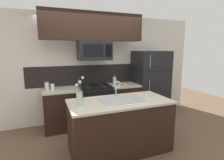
% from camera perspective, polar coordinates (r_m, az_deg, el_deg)
% --- Properties ---
extents(ground_plane, '(10.00, 10.00, 0.00)m').
position_cam_1_polar(ground_plane, '(3.65, -1.33, -19.16)').
color(ground_plane, brown).
extents(rear_partition, '(5.20, 0.10, 2.60)m').
position_cam_1_polar(rear_partition, '(4.52, -3.34, 3.93)').
color(rear_partition, silver).
rests_on(rear_partition, ground).
extents(splash_band, '(3.03, 0.01, 0.48)m').
position_cam_1_polar(splash_band, '(4.40, -6.81, 1.74)').
color(splash_band, black).
rests_on(splash_band, rear_partition).
extents(back_counter_left, '(0.81, 0.65, 0.91)m').
position_cam_1_polar(back_counter_left, '(4.13, -15.96, -9.06)').
color(back_counter_left, black).
rests_on(back_counter_left, ground).
extents(back_counter_right, '(0.75, 0.65, 0.91)m').
position_cam_1_polar(back_counter_right, '(4.50, 3.64, -7.08)').
color(back_counter_right, black).
rests_on(back_counter_right, ground).
extents(stove_range, '(0.76, 0.64, 0.93)m').
position_cam_1_polar(stove_range, '(4.26, -5.52, -8.06)').
color(stove_range, black).
rests_on(stove_range, ground).
extents(microwave, '(0.74, 0.40, 0.44)m').
position_cam_1_polar(microwave, '(4.02, -5.75, 9.56)').
color(microwave, black).
extents(upper_cabinet_band, '(2.25, 0.34, 0.60)m').
position_cam_1_polar(upper_cabinet_band, '(4.02, -6.21, 16.96)').
color(upper_cabinet_band, black).
extents(refrigerator, '(0.87, 0.74, 1.73)m').
position_cam_1_polar(refrigerator, '(4.79, 12.21, -1.17)').
color(refrigerator, black).
rests_on(refrigerator, ground).
extents(storage_jar_tall, '(0.09, 0.09, 0.19)m').
position_cam_1_polar(storage_jar_tall, '(4.00, -20.50, -1.75)').
color(storage_jar_tall, silver).
rests_on(storage_jar_tall, back_counter_left).
extents(storage_jar_medium, '(0.08, 0.08, 0.15)m').
position_cam_1_polar(storage_jar_medium, '(4.00, -18.86, -1.94)').
color(storage_jar_medium, silver).
rests_on(storage_jar_medium, back_counter_left).
extents(banana_bunch, '(0.19, 0.12, 0.08)m').
position_cam_1_polar(banana_bunch, '(4.33, 3.96, -1.29)').
color(banana_bunch, yellow).
rests_on(banana_bunch, back_counter_right).
extents(french_press, '(0.09, 0.09, 0.27)m').
position_cam_1_polar(french_press, '(4.34, 0.81, -0.19)').
color(french_press, silver).
rests_on(french_press, back_counter_right).
extents(island_counter, '(1.75, 0.85, 0.91)m').
position_cam_1_polar(island_counter, '(3.19, 2.55, -14.55)').
color(island_counter, black).
rests_on(island_counter, ground).
extents(kitchen_sink, '(0.76, 0.44, 0.16)m').
position_cam_1_polar(kitchen_sink, '(3.06, 3.19, -7.87)').
color(kitchen_sink, '#ADAFB5').
rests_on(kitchen_sink, island_counter).
extents(sink_faucet, '(0.14, 0.14, 0.31)m').
position_cam_1_polar(sink_faucet, '(3.18, 1.64, -2.17)').
color(sink_faucet, '#B7BABF').
rests_on(sink_faucet, island_counter).
extents(drinking_glass, '(0.07, 0.07, 0.10)m').
position_cam_1_polar(drinking_glass, '(3.24, 11.16, -4.83)').
color(drinking_glass, silver).
rests_on(drinking_glass, island_counter).
extents(flower_vase, '(0.13, 0.14, 0.47)m').
position_cam_1_polar(flower_vase, '(2.79, -10.52, -5.67)').
color(flower_vase, silver).
rests_on(flower_vase, island_counter).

